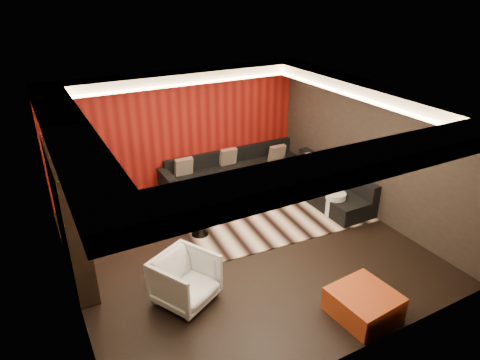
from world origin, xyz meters
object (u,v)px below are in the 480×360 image
coffee_table (243,198)px  armchair (185,280)px  drum_stool (200,225)px  white_side_table (335,204)px  sectional_sofa (268,178)px  orange_ottoman (364,304)px

coffee_table → armchair: size_ratio=1.48×
drum_stool → white_side_table: white_side_table is taller
sectional_sofa → orange_ottoman: bearing=-103.0°
white_side_table → orange_ottoman: 3.00m
drum_stool → orange_ottoman: drum_stool is taller
orange_ottoman → white_side_table: bearing=58.4°
drum_stool → orange_ottoman: bearing=-68.1°
drum_stool → white_side_table: bearing=-12.5°
coffee_table → orange_ottoman: bearing=-91.7°
white_side_table → orange_ottoman: (-1.57, -2.56, -0.07)m
orange_ottoman → armchair: bearing=145.0°
white_side_table → orange_ottoman: white_side_table is taller
drum_stool → orange_ottoman: 3.44m
drum_stool → armchair: (-0.94, -1.64, 0.17)m
drum_stool → armchair: armchair is taller
coffee_table → armchair: (-2.34, -2.41, 0.27)m
white_side_table → drum_stool: bearing=167.5°
orange_ottoman → sectional_sofa: (1.00, 4.36, 0.07)m
coffee_table → drum_stool: bearing=-151.0°
armchair → sectional_sofa: size_ratio=0.24×
white_side_table → sectional_sofa: (-0.57, 1.81, 0.00)m
coffee_table → sectional_sofa: bearing=24.3°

